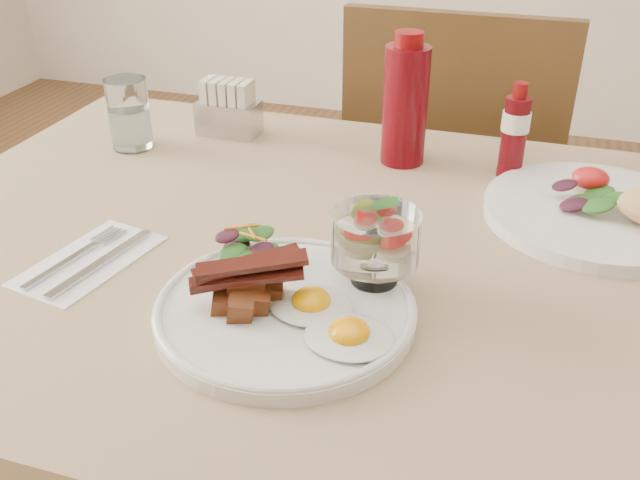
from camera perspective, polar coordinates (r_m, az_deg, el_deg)
table at (r=0.92m, az=5.13°, el=-6.15°), size 1.33×0.88×0.75m
chair_far at (r=1.56m, az=10.40°, el=3.63°), size 0.42×0.42×0.93m
main_plate at (r=0.77m, az=-2.79°, el=-5.69°), size 0.28×0.28×0.02m
fried_eggs at (r=0.73m, az=0.78°, el=-6.29°), size 0.14×0.12×0.02m
bacon_potato_pile at (r=0.75m, az=-5.90°, el=-3.61°), size 0.12×0.09×0.06m
side_salad at (r=0.83m, az=-5.82°, el=-0.63°), size 0.07×0.07×0.04m
fruit_cup at (r=0.77m, az=4.48°, el=0.19°), size 0.10×0.10×0.10m
second_plate at (r=1.01m, az=22.54°, el=2.20°), size 0.31×0.30×0.07m
ketchup_bottle at (r=1.10m, az=6.84°, el=10.81°), size 0.08×0.08×0.20m
hot_sauce_bottle at (r=1.09m, az=15.30°, el=8.32°), size 0.05×0.05×0.14m
sugar_caddy at (r=1.23m, az=-7.33°, el=10.20°), size 0.10×0.06×0.09m
water_glass at (r=1.21m, az=-14.98°, el=9.43°), size 0.07×0.07×0.11m
napkin_cutlery at (r=0.91m, az=-17.96°, el=-1.57°), size 0.13×0.19×0.01m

